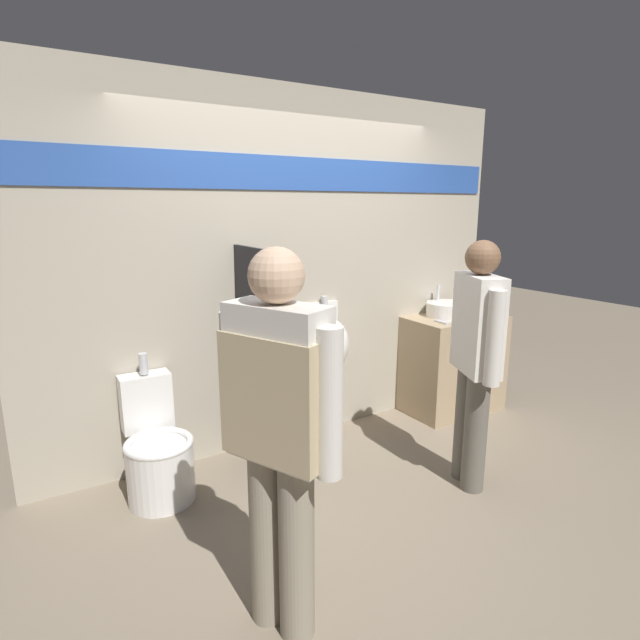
# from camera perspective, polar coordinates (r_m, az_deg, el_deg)

# --- Properties ---
(ground_plane) EXTENTS (16.00, 16.00, 0.00)m
(ground_plane) POSITION_cam_1_polar(r_m,az_deg,el_deg) (3.80, 1.37, -16.15)
(ground_plane) COLOR gray
(display_wall) EXTENTS (3.97, 0.07, 2.70)m
(display_wall) POSITION_cam_1_polar(r_m,az_deg,el_deg) (3.87, -3.27, 5.74)
(display_wall) COLOR #B2A893
(display_wall) RESTS_ON ground_plane
(sink_counter) EXTENTS (0.87, 0.52, 0.88)m
(sink_counter) POSITION_cam_1_polar(r_m,az_deg,el_deg) (4.73, 14.94, -4.84)
(sink_counter) COLOR tan
(sink_counter) RESTS_ON ground_plane
(sink_basin) EXTENTS (0.38, 0.38, 0.26)m
(sink_basin) POSITION_cam_1_polar(r_m,az_deg,el_deg) (4.61, 14.39, 1.18)
(sink_basin) COLOR white
(sink_basin) RESTS_ON sink_counter
(cell_phone) EXTENTS (0.07, 0.14, 0.01)m
(cell_phone) POSITION_cam_1_polar(r_m,az_deg,el_deg) (4.36, 13.84, -0.20)
(cell_phone) COLOR #B7B7BC
(cell_phone) RESTS_ON sink_counter
(divider_near_counter) EXTENTS (0.03, 0.55, 1.58)m
(divider_near_counter) POSITION_cam_1_polar(r_m,az_deg,el_deg) (3.53, -7.52, -4.61)
(divider_near_counter) COLOR black
(divider_near_counter) RESTS_ON ground_plane
(urinal_near_counter) EXTENTS (0.30, 0.28, 1.15)m
(urinal_near_counter) POSITION_cam_1_polar(r_m,az_deg,el_deg) (3.97, 1.10, -2.89)
(urinal_near_counter) COLOR silver
(urinal_near_counter) RESTS_ON ground_plane
(toilet) EXTENTS (0.43, 0.59, 0.91)m
(toilet) POSITION_cam_1_polar(r_m,az_deg,el_deg) (3.48, -18.08, -14.36)
(toilet) COLOR white
(toilet) RESTS_ON ground_plane
(person_in_vest) EXTENTS (0.39, 0.54, 1.69)m
(person_in_vest) POSITION_cam_1_polar(r_m,az_deg,el_deg) (2.09, -4.69, -11.43)
(person_in_vest) COLOR gray
(person_in_vest) RESTS_ON ground_plane
(person_with_lanyard) EXTENTS (0.34, 0.53, 1.64)m
(person_with_lanyard) POSITION_cam_1_polar(r_m,az_deg,el_deg) (3.37, 17.36, -3.84)
(person_with_lanyard) COLOR #666056
(person_with_lanyard) RESTS_ON ground_plane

